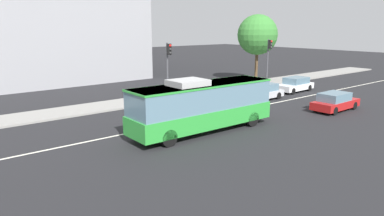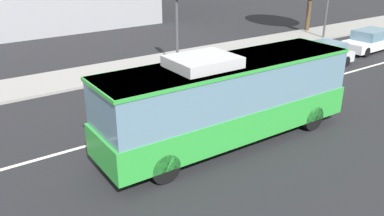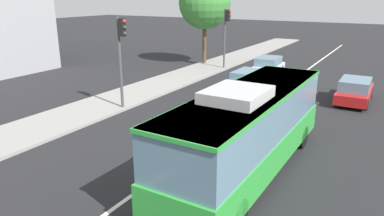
{
  "view_description": "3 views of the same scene",
  "coord_description": "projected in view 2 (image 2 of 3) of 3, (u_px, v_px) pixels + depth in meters",
  "views": [
    {
      "loc": [
        -16.19,
        -19.36,
        6.6
      ],
      "look_at": [
        -1.64,
        -1.27,
        1.27
      ],
      "focal_mm": 33.39,
      "sensor_mm": 36.0,
      "label": 1
    },
    {
      "loc": [
        -10.63,
        -12.87,
        6.87
      ],
      "look_at": [
        -2.56,
        -1.32,
        1.06
      ],
      "focal_mm": 37.12,
      "sensor_mm": 36.0,
      "label": 2
    },
    {
      "loc": [
        -13.3,
        -6.96,
        6.3
      ],
      "look_at": [
        -0.61,
        0.44,
        1.69
      ],
      "focal_mm": 33.69,
      "sensor_mm": 36.0,
      "label": 3
    }
  ],
  "objects": [
    {
      "name": "ground_plane",
      "position": [
        222.0,
        108.0,
        18.01
      ],
      "size": [
        160.0,
        160.0,
        0.0
      ],
      "primitive_type": "plane",
      "color": "black"
    },
    {
      "name": "sidewalk_kerb",
      "position": [
        140.0,
        66.0,
        23.97
      ],
      "size": [
        80.0,
        3.51,
        0.14
      ],
      "primitive_type": "cube",
      "color": "gray",
      "rests_on": "ground_plane"
    },
    {
      "name": "lane_centre_line",
      "position": [
        222.0,
        108.0,
        18.0
      ],
      "size": [
        76.0,
        0.16,
        0.01
      ],
      "primitive_type": "cube",
      "color": "silver",
      "rests_on": "ground_plane"
    },
    {
      "name": "transit_bus",
      "position": [
        229.0,
        96.0,
        14.32
      ],
      "size": [
        10.03,
        2.63,
        3.46
      ],
      "rotation": [
        0.0,
        0.0,
        -0.01
      ],
      "color": "green",
      "rests_on": "ground_plane"
    },
    {
      "name": "sedan_silver",
      "position": [
        320.0,
        55.0,
        23.78
      ],
      "size": [
        4.51,
        1.84,
        1.46
      ],
      "rotation": [
        0.0,
        0.0,
        3.14
      ],
      "color": "#B7BABF",
      "rests_on": "ground_plane"
    },
    {
      "name": "sedan_white",
      "position": [
        369.0,
        41.0,
        27.42
      ],
      "size": [
        4.57,
        1.99,
        1.46
      ],
      "rotation": [
        0.0,
        0.0,
        3.18
      ],
      "color": "white",
      "rests_on": "ground_plane"
    },
    {
      "name": "traffic_light_mid_block",
      "position": [
        178.0,
        8.0,
        22.4
      ],
      "size": [
        0.34,
        0.62,
        5.2
      ],
      "rotation": [
        0.0,
        0.0,
        -1.51
      ],
      "color": "#47474C",
      "rests_on": "ground_plane"
    }
  ]
}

